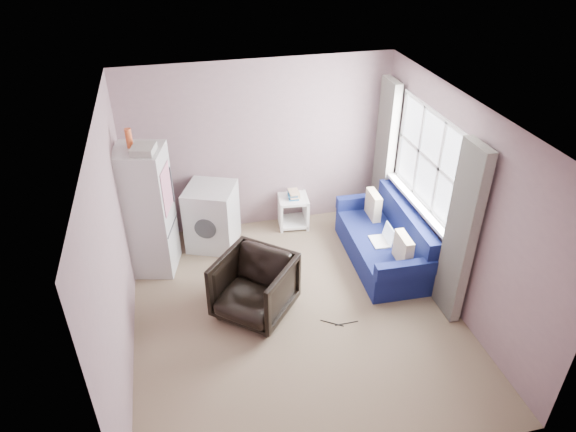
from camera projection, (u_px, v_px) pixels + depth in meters
name	position (u px, v px, depth m)	size (l,w,h in m)	color
room	(298.00, 225.00, 5.56)	(3.84, 4.24, 2.54)	#7F6A53
armchair	(254.00, 284.00, 6.00)	(0.82, 0.76, 0.84)	black
fridge	(147.00, 211.00, 6.52)	(0.73, 0.72, 1.97)	#BBBBBB
washing_machine	(212.00, 215.00, 7.19)	(0.84, 0.84, 0.91)	#BBBBBB
side_table	(293.00, 209.00, 7.72)	(0.47, 0.47, 0.59)	white
sofa	(386.00, 242.00, 6.95)	(0.87, 1.80, 0.79)	navy
window_dressing	(418.00, 188.00, 6.56)	(0.17, 2.62, 2.18)	white
floor_cables	(339.00, 323.00, 6.04)	(0.43, 0.17, 0.01)	black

